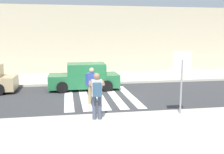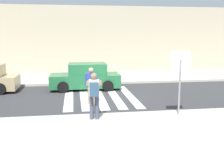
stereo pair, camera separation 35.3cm
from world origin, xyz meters
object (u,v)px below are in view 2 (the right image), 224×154
at_px(stop_sign, 180,69).
at_px(parked_car_green, 86,77).
at_px(photographer_with_backpack, 94,92).
at_px(pedestrian_crossing, 91,84).

relative_size(stop_sign, parked_car_green, 0.60).
height_order(photographer_with_backpack, pedestrian_crossing, photographer_with_backpack).
distance_m(stop_sign, photographer_with_backpack, 3.43).
bearing_deg(stop_sign, photographer_with_backpack, -176.84).
xyz_separation_m(photographer_with_backpack, pedestrian_crossing, (0.07, 2.70, -0.19)).
distance_m(pedestrian_crossing, parked_car_green, 3.51).
bearing_deg(photographer_with_backpack, stop_sign, 3.16).
height_order(pedestrian_crossing, parked_car_green, pedestrian_crossing).
height_order(photographer_with_backpack, parked_car_green, photographer_with_backpack).
xyz_separation_m(photographer_with_backpack, parked_car_green, (-0.02, 6.21, -0.44)).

